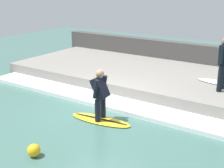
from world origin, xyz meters
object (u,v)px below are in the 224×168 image
at_px(surfer_waiting_near, 223,61).
at_px(marker_buoy, 34,150).
at_px(surfboard_waiting_near, 223,83).
at_px(surfboard_riding, 100,120).
at_px(surfer_riding, 100,92).

bearing_deg(surfer_waiting_near, marker_buoy, 155.22).
xyz_separation_m(surfer_waiting_near, surfboard_waiting_near, (0.71, 0.10, -0.92)).
relative_size(surfboard_riding, surfboard_waiting_near, 1.05).
bearing_deg(surfer_waiting_near, surfboard_waiting_near, 7.91).
xyz_separation_m(surfer_riding, marker_buoy, (-2.39, 0.13, -0.71)).
height_order(surfboard_riding, surfer_riding, surfer_riding).
xyz_separation_m(surfboard_riding, surfboard_waiting_near, (3.87, -2.34, 0.49)).
height_order(surfboard_waiting_near, marker_buoy, surfboard_waiting_near).
bearing_deg(surfboard_riding, surfer_waiting_near, -37.55).
bearing_deg(marker_buoy, surfboard_riding, -3.13).
relative_size(surfer_waiting_near, marker_buoy, 5.58).
bearing_deg(surfer_riding, surfer_waiting_near, -37.55).
bearing_deg(surfboard_waiting_near, surfer_riding, 148.89).
bearing_deg(marker_buoy, surfer_waiting_near, -24.78).
distance_m(surfboard_riding, surfboard_waiting_near, 4.55).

